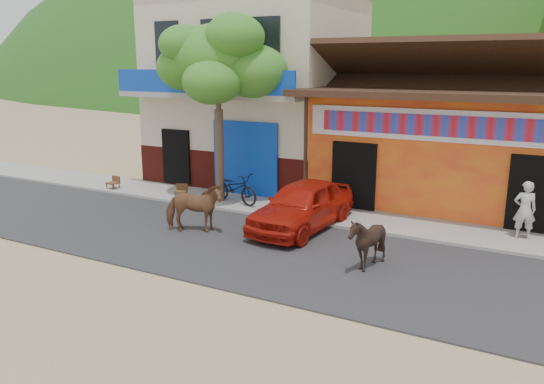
{
  "coord_description": "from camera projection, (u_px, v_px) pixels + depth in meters",
  "views": [
    {
      "loc": [
        4.98,
        -8.42,
        4.55
      ],
      "look_at": [
        -1.15,
        3.0,
        1.4
      ],
      "focal_mm": 35.0,
      "sensor_mm": 36.0,
      "label": 1
    }
  ],
  "objects": [
    {
      "name": "scooter",
      "position": [
        235.0,
        188.0,
        17.18
      ],
      "size": [
        2.02,
        1.08,
        1.01
      ],
      "primitive_type": "imported",
      "rotation": [
        0.0,
        0.0,
        1.35
      ],
      "color": "black",
      "rests_on": "sidewalk"
    },
    {
      "name": "tree",
      "position": [
        219.0,
        109.0,
        16.91
      ],
      "size": [
        3.0,
        3.0,
        6.0
      ],
      "primitive_type": null,
      "color": "#2D721E",
      "rests_on": "sidewalk"
    },
    {
      "name": "cafe_chair_right",
      "position": [
        181.0,
        185.0,
        17.9
      ],
      "size": [
        0.52,
        0.52,
        0.84
      ],
      "primitive_type": null,
      "rotation": [
        0.0,
        0.0,
        0.42
      ],
      "color": "#472B17",
      "rests_on": "sidewalk"
    },
    {
      "name": "ground",
      "position": [
        252.0,
        298.0,
        10.57
      ],
      "size": [
        120.0,
        120.0,
        0.0
      ],
      "primitive_type": "plane",
      "color": "#9E825B",
      "rests_on": "ground"
    },
    {
      "name": "red_car",
      "position": [
        302.0,
        205.0,
        14.7
      ],
      "size": [
        1.91,
        4.12,
        1.37
      ],
      "primitive_type": "imported",
      "rotation": [
        0.0,
        0.0,
        -0.07
      ],
      "color": "#AE180C",
      "rests_on": "road"
    },
    {
      "name": "cafe_building",
      "position": [
        259.0,
        91.0,
        20.83
      ],
      "size": [
        7.0,
        6.0,
        7.0
      ],
      "primitive_type": "cube",
      "color": "beige",
      "rests_on": "ground"
    },
    {
      "name": "sidewalk",
      "position": [
        354.0,
        219.0,
        15.69
      ],
      "size": [
        60.0,
        2.0,
        0.12
      ],
      "primitive_type": "cube",
      "color": "gray",
      "rests_on": "ground"
    },
    {
      "name": "dance_club",
      "position": [
        453.0,
        148.0,
        17.78
      ],
      "size": [
        8.0,
        6.0,
        3.6
      ],
      "primitive_type": "cube",
      "color": "orange",
      "rests_on": "ground"
    },
    {
      "name": "pedestrian",
      "position": [
        525.0,
        210.0,
        13.64
      ],
      "size": [
        0.64,
        0.5,
        1.53
      ],
      "primitive_type": "imported",
      "rotation": [
        0.0,
        0.0,
        3.42
      ],
      "color": "#BBBBBB",
      "rests_on": "sidewalk"
    },
    {
      "name": "hillside",
      "position": [
        528.0,
        3.0,
        67.65
      ],
      "size": [
        100.0,
        40.0,
        24.0
      ],
      "primitive_type": "ellipsoid",
      "color": "#194C14",
      "rests_on": "ground"
    },
    {
      "name": "cafe_chair_left",
      "position": [
        112.0,
        177.0,
        19.18
      ],
      "size": [
        0.41,
        0.41,
        0.83
      ],
      "primitive_type": null,
      "rotation": [
        0.0,
        0.0,
        -0.08
      ],
      "color": "#53381B",
      "rests_on": "sidewalk"
    },
    {
      "name": "cow_tan",
      "position": [
        194.0,
        208.0,
        14.41
      ],
      "size": [
        1.78,
        1.38,
        1.37
      ],
      "primitive_type": "imported",
      "rotation": [
        0.0,
        0.0,
        2.03
      ],
      "color": "brown",
      "rests_on": "road"
    },
    {
      "name": "road",
      "position": [
        304.0,
        258.0,
        12.7
      ],
      "size": [
        60.0,
        5.0,
        0.04
      ],
      "primitive_type": "cube",
      "color": "#28282B",
      "rests_on": "ground"
    },
    {
      "name": "cow_dark",
      "position": [
        367.0,
        242.0,
        11.84
      ],
      "size": [
        1.5,
        1.47,
        1.25
      ],
      "primitive_type": "imported",
      "rotation": [
        0.0,
        0.0,
        -0.97
      ],
      "color": "black",
      "rests_on": "road"
    }
  ]
}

